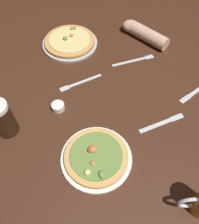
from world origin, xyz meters
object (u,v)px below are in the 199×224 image
object	(u,v)px
ramekin_sauce	(58,107)
knife_right	(197,90)
pizza_plate_near	(96,157)
fork_spare	(134,60)
knife_spare	(162,123)
pizza_plate_far	(70,42)
diner_arm	(143,33)
fork_left	(80,83)
beer_mug_amber	(2,120)

from	to	relation	value
ramekin_sauce	knife_right	distance (m)	0.66
pizza_plate_near	fork_spare	size ratio (longest dim) A/B	1.43
knife_right	knife_spare	world-z (taller)	same
pizza_plate_far	ramekin_sauce	world-z (taller)	pizza_plate_far
ramekin_sauce	diner_arm	xyz separation A→B (m)	(0.23, 0.62, 0.02)
pizza_plate_near	fork_left	xyz separation A→B (m)	(-0.21, 0.35, -0.01)
pizza_plate_near	fork_spare	bearing A→B (deg)	90.38
ramekin_sauce	knife_spare	bearing A→B (deg)	9.84
pizza_plate_far	pizza_plate_near	bearing A→B (deg)	-57.90
pizza_plate_near	diner_arm	size ratio (longest dim) A/B	0.97
pizza_plate_far	beer_mug_amber	size ratio (longest dim) A/B	1.79
pizza_plate_far	fork_spare	size ratio (longest dim) A/B	1.56
pizza_plate_far	diner_arm	bearing A→B (deg)	27.43
fork_left	ramekin_sauce	bearing A→B (deg)	-100.15
knife_right	diner_arm	bearing A→B (deg)	139.03
fork_left	fork_spare	size ratio (longest dim) A/B	0.89
fork_spare	knife_spare	bearing A→B (deg)	-57.77
pizza_plate_near	ramekin_sauce	bearing A→B (deg)	144.94
knife_right	diner_arm	xyz separation A→B (m)	(-0.34, 0.30, 0.03)
fork_spare	knife_spare	size ratio (longest dim) A/B	1.13
pizza_plate_far	knife_spare	size ratio (longest dim) A/B	1.76
beer_mug_amber	knife_spare	size ratio (longest dim) A/B	0.98
ramekin_sauce	fork_spare	size ratio (longest dim) A/B	0.30
fork_spare	diner_arm	world-z (taller)	diner_arm
pizza_plate_near	fork_left	world-z (taller)	pizza_plate_near
beer_mug_amber	diner_arm	size ratio (longest dim) A/B	0.59
beer_mug_amber	knife_spare	world-z (taller)	beer_mug_amber
pizza_plate_near	fork_left	size ratio (longest dim) A/B	1.61
beer_mug_amber	ramekin_sauce	size ratio (longest dim) A/B	2.93
diner_arm	beer_mug_amber	bearing A→B (deg)	-115.82
fork_left	pizza_plate_far	bearing A→B (deg)	122.93
knife_spare	pizza_plate_far	bearing A→B (deg)	149.24
beer_mug_amber	diner_arm	world-z (taller)	beer_mug_amber
beer_mug_amber	knife_right	distance (m)	0.88
pizza_plate_near	knife_spare	world-z (taller)	pizza_plate_near
fork_spare	ramekin_sauce	bearing A→B (deg)	-119.94
pizza_plate_far	beer_mug_amber	xyz separation A→B (m)	(-0.02, -0.60, 0.07)
pizza_plate_near	pizza_plate_far	size ratio (longest dim) A/B	0.92
ramekin_sauce	knife_spare	distance (m)	0.46
knife_spare	diner_arm	world-z (taller)	diner_arm
knife_right	knife_spare	xyz separation A→B (m)	(-0.12, -0.24, -0.00)
fork_left	knife_spare	world-z (taller)	same
pizza_plate_near	knife_right	size ratio (longest dim) A/B	1.34
knife_spare	diner_arm	size ratio (longest dim) A/B	0.60
ramekin_sauce	knife_spare	xyz separation A→B (m)	(0.45, 0.08, -0.01)
pizza_plate_near	beer_mug_amber	world-z (taller)	beer_mug_amber
knife_right	fork_spare	bearing A→B (deg)	163.60
beer_mug_amber	pizza_plate_near	bearing A→B (deg)	0.65
beer_mug_amber	diner_arm	distance (m)	0.88
beer_mug_amber	knife_spare	bearing A→B (deg)	22.87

